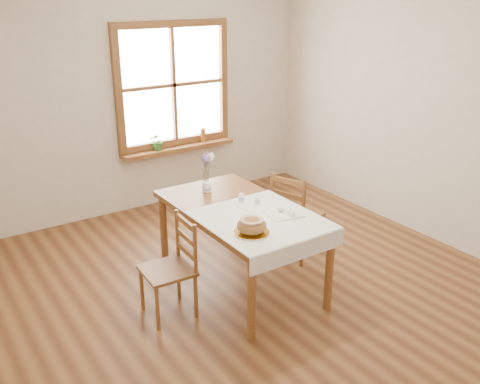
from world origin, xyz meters
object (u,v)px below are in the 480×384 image
object	(u,v)px
dining_table	(240,217)
bread_plate	(252,233)
flower_vase	(207,187)
chair_left	(167,269)
chair_right	(297,214)

from	to	relation	value
dining_table	bread_plate	size ratio (longest dim) A/B	5.91
flower_vase	bread_plate	bearing A→B (deg)	-100.09
chair_left	bread_plate	world-z (taller)	chair_left
chair_left	chair_right	xyz separation A→B (m)	(1.54, 0.23, 0.03)
chair_right	bread_plate	xyz separation A→B (m)	(-1.00, -0.65, 0.32)
chair_right	flower_vase	world-z (taller)	chair_right
dining_table	chair_left	distance (m)	0.79
bread_plate	flower_vase	size ratio (longest dim) A/B	2.93
dining_table	bread_plate	distance (m)	0.54
chair_left	chair_right	bearing A→B (deg)	101.33
dining_table	chair_left	world-z (taller)	chair_left
bread_plate	dining_table	bearing A→B (deg)	65.94
dining_table	flower_vase	bearing A→B (deg)	95.11
chair_right	flower_vase	xyz separation A→B (m)	(-0.83, 0.33, 0.35)
bread_plate	flower_vase	xyz separation A→B (m)	(0.17, 0.98, 0.03)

